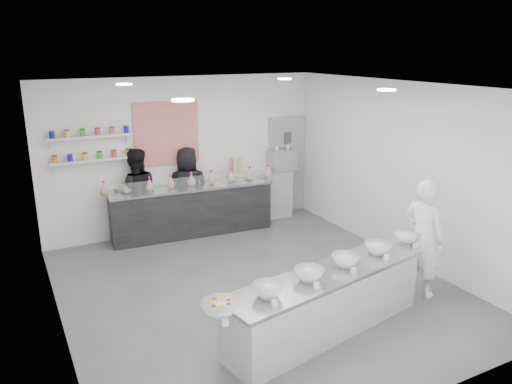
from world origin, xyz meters
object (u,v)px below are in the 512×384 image
(prep_counter, at_px, (327,302))
(woman_prep, at_px, (423,238))
(staff_left, at_px, (136,195))
(staff_right, at_px, (188,189))
(espresso_machine, at_px, (282,160))
(back_bar, at_px, (193,210))
(espresso_ledge, at_px, (260,196))

(prep_counter, height_order, woman_prep, woman_prep)
(staff_left, height_order, staff_right, staff_left)
(staff_left, bearing_deg, espresso_machine, -169.47)
(woman_prep, relative_size, staff_left, 1.00)
(back_bar, xyz_separation_m, espresso_ledge, (1.58, 0.20, 0.03))
(prep_counter, relative_size, espresso_ledge, 2.18)
(espresso_ledge, relative_size, staff_right, 0.82)
(woman_prep, bearing_deg, staff_left, 22.09)
(espresso_ledge, xyz_separation_m, woman_prep, (0.51, -4.03, 0.36))
(espresso_machine, relative_size, staff_right, 0.33)
(back_bar, relative_size, espresso_ledge, 2.27)
(prep_counter, relative_size, espresso_machine, 5.44)
(staff_left, distance_m, staff_right, 1.02)
(woman_prep, xyz_separation_m, staff_right, (-2.08, 4.08, -0.03))
(woman_prep, height_order, staff_right, woman_prep)
(prep_counter, xyz_separation_m, espresso_machine, (1.84, 4.25, 0.82))
(back_bar, bearing_deg, staff_right, 90.80)
(staff_right, bearing_deg, prep_counter, 109.82)
(espresso_ledge, xyz_separation_m, espresso_machine, (0.53, 0.00, 0.72))
(back_bar, bearing_deg, prep_counter, -81.71)
(prep_counter, bearing_deg, woman_prep, -4.10)
(woman_prep, xyz_separation_m, staff_left, (-3.10, 4.08, -0.00))
(staff_right, bearing_deg, woman_prep, 133.40)
(back_bar, relative_size, staff_right, 1.86)
(back_bar, relative_size, staff_left, 1.79)
(staff_right, bearing_deg, staff_left, 16.39)
(back_bar, bearing_deg, espresso_machine, 9.72)
(espresso_machine, relative_size, staff_left, 0.31)
(prep_counter, relative_size, staff_right, 1.78)
(back_bar, distance_m, espresso_ledge, 1.60)
(woman_prep, relative_size, staff_right, 1.04)
(prep_counter, height_order, back_bar, back_bar)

